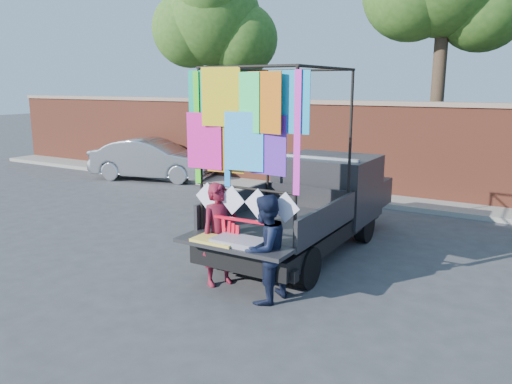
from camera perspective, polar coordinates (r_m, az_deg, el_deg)
The scene contains 9 objects.
ground at distance 8.05m, azimuth -0.55°, elevation -9.99°, with size 90.00×90.00×0.00m, color #38383A.
brick_wall at distance 14.01m, azimuth 14.60°, elevation 4.77°, with size 30.00×0.45×2.61m.
curb at distance 13.57m, azimuth 13.47°, elevation -0.83°, with size 30.00×1.20×0.12m, color gray.
tree_left at distance 17.93m, azimuth -4.94°, elevation 18.79°, with size 4.20×3.30×7.05m.
pickup_truck at distance 9.64m, azimuth 6.95°, elevation -1.11°, with size 2.09×5.24×3.30m.
sedan at distance 16.59m, azimuth -11.70°, elevation 3.69°, with size 1.40×4.02×1.32m, color #A9ACB0.
woman at distance 7.65m, azimuth -4.19°, elevation -4.86°, with size 0.58×0.38×1.60m, color maroon.
man at distance 7.03m, azimuth 1.04°, elevation -6.56°, with size 0.76×0.59×1.56m, color #151C35.
streamer_bundle at distance 7.33m, azimuth -2.40°, elevation -4.52°, with size 0.91×0.09×0.63m.
Camera 1 is at (3.89, -6.35, 3.03)m, focal length 35.00 mm.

